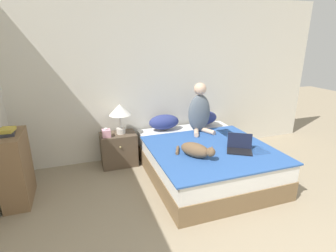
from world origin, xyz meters
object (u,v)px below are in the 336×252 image
(table_lamp, at_px, (120,112))
(tissue_box, at_px, (106,133))
(cat_tabby, at_px, (196,150))
(bookshelf, at_px, (15,168))
(bed, at_px, (205,160))
(nightstand, at_px, (119,149))
(person_sitting, at_px, (199,111))
(pillow_far, at_px, (203,118))
(book_stack_top, at_px, (7,132))
(pillow_near, at_px, (164,122))
(laptop_open, at_px, (239,148))

(table_lamp, distance_m, tissue_box, 0.38)
(cat_tabby, bearing_deg, tissue_box, -172.44)
(tissue_box, height_order, bookshelf, bookshelf)
(bed, bearing_deg, nightstand, 145.32)
(person_sitting, height_order, cat_tabby, person_sitting)
(pillow_far, distance_m, book_stack_top, 2.86)
(bed, relative_size, nightstand, 3.56)
(person_sitting, height_order, nightstand, person_sitting)
(pillow_near, xyz_separation_m, person_sitting, (0.48, -0.29, 0.22))
(pillow_near, distance_m, pillow_far, 0.70)
(bed, distance_m, book_stack_top, 2.53)
(cat_tabby, relative_size, nightstand, 1.02)
(person_sitting, bearing_deg, book_stack_top, -173.08)
(pillow_near, distance_m, book_stack_top, 2.18)
(pillow_far, relative_size, person_sitting, 0.64)
(person_sitting, distance_m, bookshelf, 2.61)
(pillow_near, height_order, nightstand, pillow_near)
(bed, relative_size, person_sitting, 2.47)
(pillow_far, relative_size, nightstand, 0.92)
(laptop_open, bearing_deg, bed, 160.30)
(laptop_open, height_order, bookshelf, bookshelf)
(pillow_near, bearing_deg, nightstand, -178.14)
(pillow_near, bearing_deg, person_sitting, -31.34)
(pillow_near, distance_m, nightstand, 0.84)
(person_sitting, height_order, tissue_box, person_sitting)
(cat_tabby, height_order, table_lamp, table_lamp)
(bed, height_order, book_stack_top, book_stack_top)
(pillow_far, height_order, bookshelf, bookshelf)
(pillow_near, distance_m, person_sitting, 0.61)
(table_lamp, height_order, book_stack_top, table_lamp)
(pillow_near, relative_size, pillow_far, 1.00)
(person_sitting, xyz_separation_m, nightstand, (-1.24, 0.27, -0.58))
(pillow_far, height_order, book_stack_top, book_stack_top)
(bed, height_order, pillow_far, pillow_far)
(cat_tabby, bearing_deg, person_sitting, 117.25)
(pillow_near, xyz_separation_m, laptop_open, (0.65, -1.17, -0.07))
(table_lamp, bearing_deg, laptop_open, -40.11)
(table_lamp, bearing_deg, pillow_near, 1.96)
(cat_tabby, distance_m, nightstand, 1.42)
(bed, relative_size, cat_tabby, 3.47)
(laptop_open, height_order, table_lamp, table_lamp)
(laptop_open, bearing_deg, person_sitting, 132.52)
(pillow_far, xyz_separation_m, cat_tabby, (-0.67, -1.15, -0.03))
(laptop_open, distance_m, bookshelf, 2.79)
(table_lamp, distance_m, book_stack_top, 1.49)
(pillow_far, xyz_separation_m, nightstand, (-1.46, -0.02, -0.36))
(person_sitting, height_order, table_lamp, person_sitting)
(table_lamp, xyz_separation_m, bookshelf, (-1.37, -0.57, -0.43))
(pillow_near, bearing_deg, laptop_open, -60.83)
(person_sitting, height_order, laptop_open, person_sitting)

